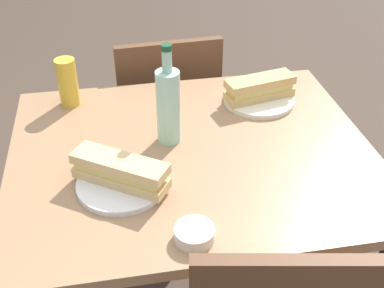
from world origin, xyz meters
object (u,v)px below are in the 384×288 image
water_bottle (168,105)px  olive_bowl (194,234)px  beer_glass (68,82)px  dining_table (192,187)px  plate_near (259,99)px  baguette_sandwich_far (120,171)px  knife_far (127,168)px  plate_far (122,184)px  baguette_sandwich_near (260,88)px  chair_far (167,118)px  knife_near (248,90)px

water_bottle → olive_bowl: water_bottle is taller
beer_glass → water_bottle: bearing=-42.7°
dining_table → olive_bowl: (-0.05, -0.32, 0.15)m
plate_near → baguette_sandwich_far: (-0.45, -0.34, 0.04)m
dining_table → knife_far: bearing=-157.9°
plate_near → water_bottle: (-0.31, -0.16, 0.11)m
plate_far → dining_table: bearing=31.3°
plate_near → baguette_sandwich_near: (0.00, 0.00, 0.04)m
plate_near → baguette_sandwich_near: bearing=0.0°
baguette_sandwich_near → water_bottle: size_ratio=0.80×
plate_near → knife_far: knife_far is taller
plate_near → dining_table: bearing=-139.0°
chair_far → beer_glass: size_ratio=5.74×
baguette_sandwich_near → knife_near: bearing=115.0°
water_bottle → knife_far: bearing=-133.5°
plate_near → knife_near: bearing=115.0°
chair_far → olive_bowl: bearing=-93.6°
baguette_sandwich_near → baguette_sandwich_far: bearing=-142.9°
water_bottle → baguette_sandwich_far: bearing=-128.7°
baguette_sandwich_near → beer_glass: size_ratio=1.52×
dining_table → chair_far: bearing=89.6°
water_bottle → olive_bowl: (0.00, -0.38, -0.10)m
plate_near → baguette_sandwich_far: bearing=-142.9°
dining_table → plate_near: plate_near is taller
baguette_sandwich_near → baguette_sandwich_far: same height
chair_far → olive_bowl: (-0.06, -0.93, 0.28)m
dining_table → water_bottle: (-0.05, 0.06, 0.24)m
knife_far → chair_far: bearing=74.8°
baguette_sandwich_near → water_bottle: (-0.31, -0.16, 0.06)m
chair_far → plate_near: (0.25, -0.38, 0.27)m
chair_far → plate_near: chair_far is taller
knife_far → olive_bowl: 0.28m
plate_far → knife_far: knife_far is taller
dining_table → beer_glass: size_ratio=6.55×
knife_far → dining_table: bearing=22.1°
chair_far → baguette_sandwich_far: 0.81m
chair_far → beer_glass: bearing=-139.2°
plate_near → beer_glass: (-0.58, 0.09, 0.07)m
water_bottle → plate_near: bearing=27.7°
knife_near → olive_bowl: size_ratio=2.00×
plate_far → water_bottle: size_ratio=0.78×
plate_near → water_bottle: water_bottle is taller
plate_far → olive_bowl: olive_bowl is taller
knife_near → beer_glass: 0.56m
knife_far → water_bottle: size_ratio=0.57×
baguette_sandwich_near → water_bottle: bearing=-152.3°
dining_table → baguette_sandwich_far: bearing=-148.7°
dining_table → knife_far: size_ratio=6.06×
knife_near → beer_glass: size_ratio=1.18×
beer_glass → knife_near: bearing=-4.8°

